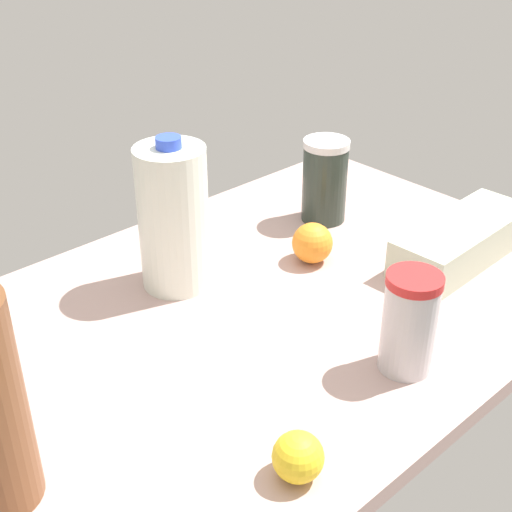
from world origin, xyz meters
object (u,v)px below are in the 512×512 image
Objects in this scene: milk_jug at (173,218)px; lemon_by_jug at (298,457)px; egg_carton at (462,241)px; tumbler_cup at (409,323)px; orange_near_front at (312,243)px; shaker_bottle at (325,180)px.

milk_jug is 4.20× the size of lemon_by_jug.
tumbler_cup is at bearing -161.42° from egg_carton.
orange_near_front is (22.50, -10.84, -8.84)cm from milk_jug.
orange_near_front is 51.56cm from lemon_by_jug.
egg_carton is 61.49cm from lemon_by_jug.
tumbler_cup is 27.07cm from lemon_by_jug.
tumbler_cup is 0.92× the size of shaker_bottle.
tumbler_cup is at bearing -112.30° from orange_near_front.
milk_jug reaches higher than orange_near_front.
milk_jug is at bearing 70.15° from lemon_by_jug.
lemon_by_jug is (-38.71, -34.06, -0.54)cm from orange_near_front.
orange_near_front reaches higher than lemon_by_jug.
egg_carton is at bearing 15.25° from lemon_by_jug.
milk_jug is at bearing 103.94° from tumbler_cup.
egg_carton is at bearing -33.68° from milk_jug.
milk_jug is (-10.16, 40.92, 4.74)cm from tumbler_cup.
egg_carton is 52.57cm from milk_jug.
lemon_by_jug is (-16.21, -44.90, -9.39)cm from milk_jug.
shaker_bottle is 69.02cm from lemon_by_jug.
egg_carton is 4.18× the size of orange_near_front.
orange_near_front is at bearing 41.35° from lemon_by_jug.
milk_jug reaches higher than egg_carton.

